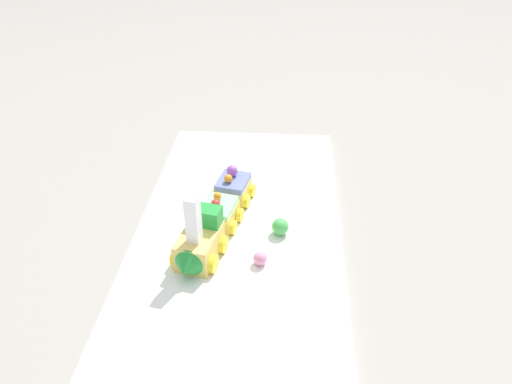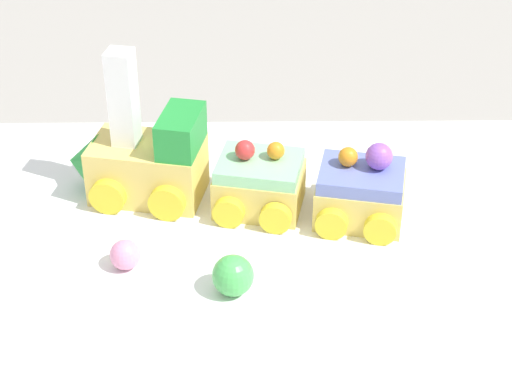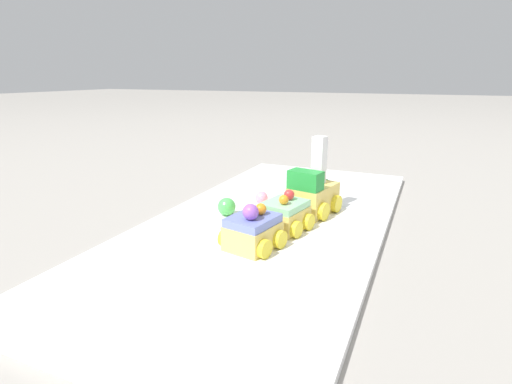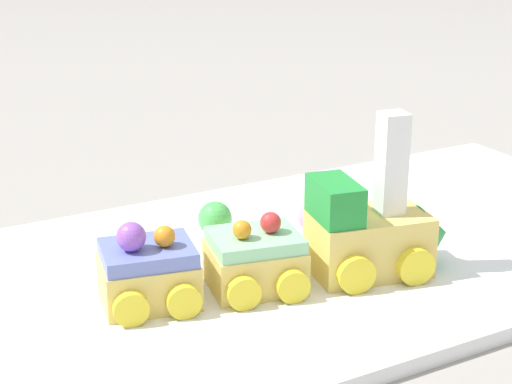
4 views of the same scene
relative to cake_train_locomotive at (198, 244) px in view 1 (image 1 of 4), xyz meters
The scene contains 7 objects.
ground_plane 0.10m from the cake_train_locomotive, 139.66° to the left, with size 10.00×10.00×0.00m, color gray.
display_board 0.09m from the cake_train_locomotive, 139.66° to the left, with size 0.76×0.35×0.01m, color white.
cake_train_locomotive is the anchor object (origin of this frame).
cake_car_mint 0.10m from the cake_train_locomotive, 168.44° to the left, with size 0.08×0.08×0.06m.
cake_car_blueberry 0.18m from the cake_train_locomotive, 168.49° to the left, with size 0.08×0.08×0.07m.
gumball_green 0.15m from the cake_train_locomotive, 121.04° to the left, with size 0.03×0.03×0.03m, color #4CBC56.
gumball_pink 0.10m from the cake_train_locomotive, 88.73° to the left, with size 0.02×0.02×0.02m, color pink.
Camera 1 is at (0.66, 0.08, 0.55)m, focal length 35.00 mm.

